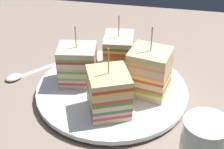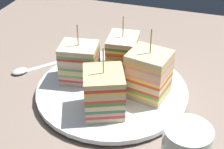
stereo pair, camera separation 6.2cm
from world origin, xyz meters
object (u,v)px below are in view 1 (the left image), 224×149
Objects in this scene: chip_pile at (118,82)px; sandwich_wedge_3 at (120,53)px; sandwich_wedge_2 at (149,73)px; spoon at (21,75)px; plate at (112,90)px; sandwich_wedge_1 at (109,93)px; sandwich_wedge_0 at (78,65)px.

sandwich_wedge_3 is at bearing 96.83° from chip_pile.
sandwich_wedge_2 is 1.22× the size of spoon.
plate is 8.52cm from sandwich_wedge_2.
chip_pile is 0.71× the size of spoon.
sandwich_wedge_2 is 27.50cm from spoon.
sandwich_wedge_1 is 0.92× the size of sandwich_wedge_2.
plate is at bearing -16.66° from sandwich_wedge_1.
sandwich_wedge_0 is 13.73cm from sandwich_wedge_2.
sandwich_wedge_2 reaches higher than sandwich_wedge_3.
chip_pile is (0.32, 7.21, -2.78)cm from sandwich_wedge_1.
chip_pile is at bearing 5.26° from sandwich_wedge_2.
spoon is (-21.04, 1.84, -2.29)cm from chip_pile.
plate is 2.42× the size of sandwich_wedge_0.
plate is 8.22cm from sandwich_wedge_1.
sandwich_wedge_3 reaches higher than chip_pile.
sandwich_wedge_0 is at bearing 7.41° from sandwich_wedge_2.
sandwich_wedge_2 is (13.68, -0.99, 0.60)cm from sandwich_wedge_0.
spoon is at bearing 43.27° from sandwich_wedge_1.
sandwich_wedge_2 is 6.68cm from chip_pile.
sandwich_wedge_2 reaches higher than sandwich_wedge_1.
spoon is at bearing 175.01° from chip_pile.
sandwich_wedge_3 reaches higher than plate.
sandwich_wedge_0 is at bearing 177.42° from chip_pile.
sandwich_wedge_0 is 8.38cm from chip_pile.
sandwich_wedge_3 is 1.54× the size of chip_pile.
sandwich_wedge_0 is 0.96× the size of sandwich_wedge_1.
plate is 8.18cm from sandwich_wedge_0.
chip_pile is (7.92, -0.36, -2.72)cm from sandwich_wedge_0.
chip_pile reaches higher than spoon.
sandwich_wedge_0 is 1.09× the size of spoon.
sandwich_wedge_3 is at bearing 144.42° from spoon.
sandwich_wedge_2 reaches higher than chip_pile.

